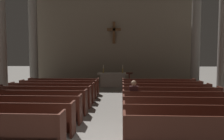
# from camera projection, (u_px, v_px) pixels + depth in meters

# --- Properties ---
(pew_left_row_2) EXTENTS (4.05, 0.50, 0.95)m
(pew_left_row_2) POSITION_uv_depth(u_px,v_px,m) (3.00, 118.00, 5.83)
(pew_left_row_2) COLOR #4C2319
(pew_left_row_2) RESTS_ON ground
(pew_left_row_3) EXTENTS (4.05, 0.50, 0.95)m
(pew_left_row_3) POSITION_uv_depth(u_px,v_px,m) (20.00, 109.00, 6.85)
(pew_left_row_3) COLOR #4C2319
(pew_left_row_3) RESTS_ON ground
(pew_left_row_4) EXTENTS (4.05, 0.50, 0.95)m
(pew_left_row_4) POSITION_uv_depth(u_px,v_px,m) (34.00, 102.00, 7.87)
(pew_left_row_4) COLOR #4C2319
(pew_left_row_4) RESTS_ON ground
(pew_left_row_5) EXTENTS (4.05, 0.50, 0.95)m
(pew_left_row_5) POSITION_uv_depth(u_px,v_px,m) (44.00, 96.00, 8.89)
(pew_left_row_5) COLOR #4C2319
(pew_left_row_5) RESTS_ON ground
(pew_left_row_6) EXTENTS (4.05, 0.50, 0.95)m
(pew_left_row_6) POSITION_uv_depth(u_px,v_px,m) (52.00, 92.00, 9.92)
(pew_left_row_6) COLOR #4C2319
(pew_left_row_6) RESTS_ON ground
(pew_left_row_7) EXTENTS (4.05, 0.50, 0.95)m
(pew_left_row_7) POSITION_uv_depth(u_px,v_px,m) (59.00, 89.00, 10.94)
(pew_left_row_7) COLOR #4C2319
(pew_left_row_7) RESTS_ON ground
(pew_left_row_8) EXTENTS (4.05, 0.50, 0.95)m
(pew_left_row_8) POSITION_uv_depth(u_px,v_px,m) (64.00, 86.00, 11.96)
(pew_left_row_8) COLOR #4C2319
(pew_left_row_8) RESTS_ON ground
(pew_right_row_1) EXTENTS (4.05, 0.50, 0.95)m
(pew_right_row_1) POSITION_uv_depth(u_px,v_px,m) (215.00, 135.00, 4.54)
(pew_right_row_1) COLOR #4C2319
(pew_right_row_1) RESTS_ON ground
(pew_right_row_2) EXTENTS (4.05, 0.50, 0.95)m
(pew_right_row_2) POSITION_uv_depth(u_px,v_px,m) (198.00, 121.00, 5.56)
(pew_right_row_2) COLOR #4C2319
(pew_right_row_2) RESTS_ON ground
(pew_right_row_3) EXTENTS (4.05, 0.50, 0.95)m
(pew_right_row_3) POSITION_uv_depth(u_px,v_px,m) (186.00, 111.00, 6.58)
(pew_right_row_3) COLOR #4C2319
(pew_right_row_3) RESTS_ON ground
(pew_right_row_4) EXTENTS (4.05, 0.50, 0.95)m
(pew_right_row_4) POSITION_uv_depth(u_px,v_px,m) (178.00, 103.00, 7.61)
(pew_right_row_4) COLOR #4C2319
(pew_right_row_4) RESTS_ON ground
(pew_right_row_5) EXTENTS (4.05, 0.50, 0.95)m
(pew_right_row_5) POSITION_uv_depth(u_px,v_px,m) (171.00, 98.00, 8.63)
(pew_right_row_5) COLOR #4C2319
(pew_right_row_5) RESTS_ON ground
(pew_right_row_6) EXTENTS (4.05, 0.50, 0.95)m
(pew_right_row_6) POSITION_uv_depth(u_px,v_px,m) (166.00, 93.00, 9.65)
(pew_right_row_6) COLOR #4C2319
(pew_right_row_6) RESTS_ON ground
(pew_right_row_7) EXTENTS (4.05, 0.50, 0.95)m
(pew_right_row_7) POSITION_uv_depth(u_px,v_px,m) (162.00, 90.00, 10.68)
(pew_right_row_7) COLOR #4C2319
(pew_right_row_7) RESTS_ON ground
(pew_right_row_8) EXTENTS (4.05, 0.50, 0.95)m
(pew_right_row_8) POSITION_uv_depth(u_px,v_px,m) (158.00, 87.00, 11.70)
(pew_right_row_8) COLOR #4C2319
(pew_right_row_8) RESTS_ON ground
(column_left_second) EXTENTS (0.90, 0.90, 6.67)m
(column_left_second) POSITION_uv_depth(u_px,v_px,m) (0.00, 36.00, 10.94)
(column_left_second) COLOR gray
(column_left_second) RESTS_ON ground
(column_left_third) EXTENTS (0.90, 0.90, 6.67)m
(column_left_third) POSITION_uv_depth(u_px,v_px,m) (33.00, 42.00, 15.04)
(column_left_third) COLOR gray
(column_left_third) RESTS_ON ground
(column_right_third) EXTENTS (0.90, 0.90, 6.67)m
(column_right_third) POSITION_uv_depth(u_px,v_px,m) (196.00, 41.00, 14.47)
(column_right_third) COLOR gray
(column_right_third) RESTS_ON ground
(altar) EXTENTS (2.20, 0.90, 1.01)m
(altar) POSITION_uv_depth(u_px,v_px,m) (113.00, 79.00, 14.91)
(altar) COLOR #A8A399
(altar) RESTS_ON ground
(candlestick_left) EXTENTS (0.16, 0.16, 0.57)m
(candlestick_left) POSITION_uv_depth(u_px,v_px,m) (103.00, 70.00, 14.91)
(candlestick_left) COLOR #B79338
(candlestick_left) RESTS_ON altar
(candlestick_right) EXTENTS (0.16, 0.16, 0.57)m
(candlestick_right) POSITION_uv_depth(u_px,v_px,m) (123.00, 70.00, 14.84)
(candlestick_right) COLOR #B79338
(candlestick_right) RESTS_ON altar
(apse_with_cross) EXTENTS (12.56, 0.46, 7.40)m
(apse_with_cross) POSITION_uv_depth(u_px,v_px,m) (114.00, 38.00, 16.77)
(apse_with_cross) COLOR gray
(apse_with_cross) RESTS_ON ground
(lectern) EXTENTS (0.44, 0.36, 1.15)m
(lectern) POSITION_uv_depth(u_px,v_px,m) (129.00, 81.00, 13.66)
(lectern) COLOR #4C2319
(lectern) RESTS_ON ground
(lone_worshipper) EXTENTS (0.32, 0.43, 1.32)m
(lone_worshipper) POSITION_uv_depth(u_px,v_px,m) (134.00, 97.00, 7.71)
(lone_worshipper) COLOR #26262B
(lone_worshipper) RESTS_ON ground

